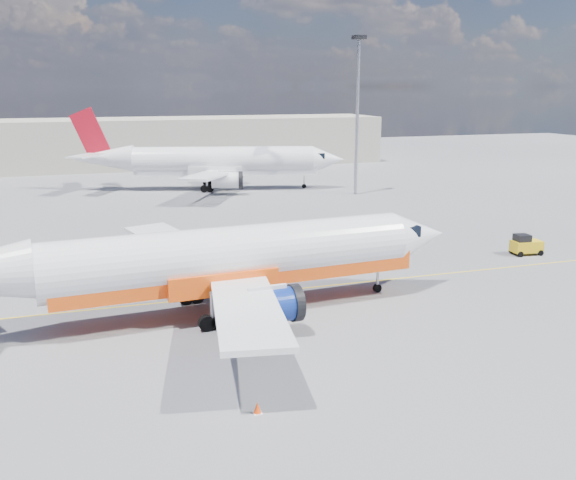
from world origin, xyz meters
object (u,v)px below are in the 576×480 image
object	(u,v)px
second_jet	(215,162)
main_jet	(215,260)
gse_tug	(526,245)
traffic_cone	(257,408)

from	to	relation	value
second_jet	main_jet	bearing A→B (deg)	-87.45
second_jet	gse_tug	bearing A→B (deg)	-53.45
second_jet	traffic_cone	size ratio (longest dim) A/B	68.12
main_jet	gse_tug	size ratio (longest dim) A/B	13.45
second_jet	gse_tug	distance (m)	44.34
main_jet	second_jet	distance (m)	47.97
second_jet	traffic_cone	bearing A→B (deg)	-85.88
second_jet	traffic_cone	xyz separation A→B (m)	(-10.86, -59.17, -3.31)
main_jet	traffic_cone	xyz separation A→B (m)	(-0.92, -12.24, -3.09)
main_jet	gse_tug	distance (m)	27.31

